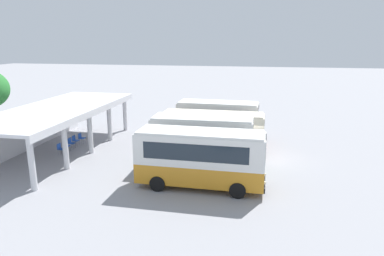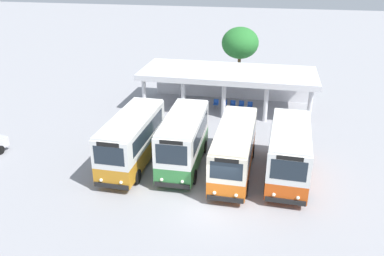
% 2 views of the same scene
% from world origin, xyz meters
% --- Properties ---
extents(ground_plane, '(180.00, 180.00, 0.00)m').
position_xyz_m(ground_plane, '(0.00, 0.00, 0.00)').
color(ground_plane, '#939399').
extents(city_bus_nearest_orange, '(2.36, 7.35, 3.35)m').
position_xyz_m(city_bus_nearest_orange, '(-5.87, 3.62, 1.85)').
color(city_bus_nearest_orange, black).
rests_on(city_bus_nearest_orange, ground).
extents(city_bus_second_in_row, '(2.41, 6.73, 3.46)m').
position_xyz_m(city_bus_second_in_row, '(-2.62, 4.06, 1.90)').
color(city_bus_second_in_row, black).
rests_on(city_bus_second_in_row, ground).
extents(city_bus_middle_cream, '(2.29, 7.69, 3.08)m').
position_xyz_m(city_bus_middle_cream, '(0.62, 3.81, 1.71)').
color(city_bus_middle_cream, black).
rests_on(city_bus_middle_cream, ground).
extents(city_bus_fourth_amber, '(2.57, 6.81, 3.32)m').
position_xyz_m(city_bus_fourth_amber, '(3.87, 3.81, 1.83)').
color(city_bus_fourth_amber, black).
rests_on(city_bus_fourth_amber, ground).
extents(terminal_canopy, '(15.06, 6.07, 3.40)m').
position_xyz_m(terminal_canopy, '(-1.21, 15.88, 2.65)').
color(terminal_canopy, silver).
rests_on(terminal_canopy, ground).
extents(waiting_chair_end_by_column, '(0.45, 0.45, 0.86)m').
position_xyz_m(waiting_chair_end_by_column, '(-2.13, 14.76, 0.52)').
color(waiting_chair_end_by_column, slate).
rests_on(waiting_chair_end_by_column, ground).
extents(waiting_chair_second_from_end, '(0.45, 0.45, 0.86)m').
position_xyz_m(waiting_chair_second_from_end, '(-1.38, 14.79, 0.52)').
color(waiting_chair_second_from_end, slate).
rests_on(waiting_chair_second_from_end, ground).
extents(waiting_chair_middle_seat, '(0.45, 0.45, 0.86)m').
position_xyz_m(waiting_chair_middle_seat, '(-0.64, 14.77, 0.52)').
color(waiting_chair_middle_seat, slate).
rests_on(waiting_chair_middle_seat, ground).
extents(waiting_chair_fourth_seat, '(0.45, 0.45, 0.86)m').
position_xyz_m(waiting_chair_fourth_seat, '(0.11, 14.84, 0.52)').
color(waiting_chair_fourth_seat, slate).
rests_on(waiting_chair_fourth_seat, ground).
extents(waiting_chair_fifth_seat, '(0.45, 0.45, 0.86)m').
position_xyz_m(waiting_chair_fifth_seat, '(0.86, 14.72, 0.52)').
color(waiting_chair_fifth_seat, slate).
rests_on(waiting_chair_fifth_seat, ground).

